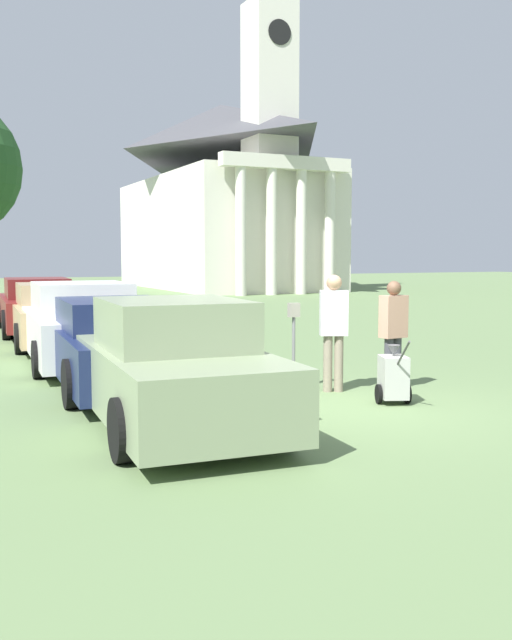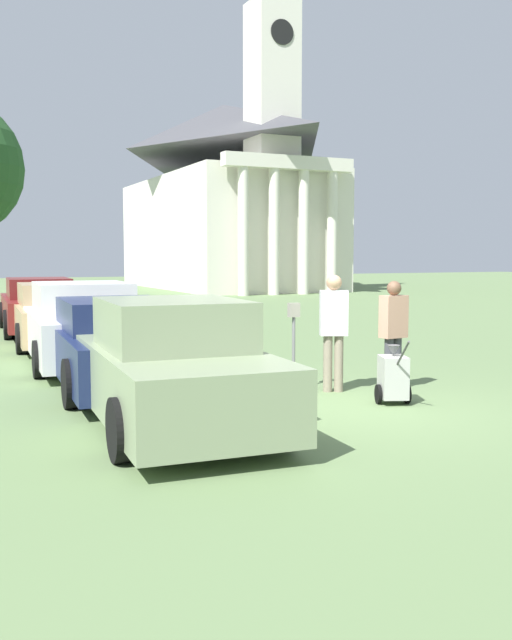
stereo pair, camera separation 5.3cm
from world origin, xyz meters
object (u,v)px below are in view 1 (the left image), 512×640
(person_worker, at_px, (334,325))
(church, at_px, (224,193))
(parked_car_tan, at_px, (54,316))
(parking_meter, at_px, (294,330))
(parked_car_navy, at_px, (113,344))
(parked_car_white, at_px, (81,326))
(equipment_cart, at_px, (393,377))
(parked_car_sage, at_px, (170,367))
(parked_car_maroon, at_px, (37,307))
(person_supervisor, at_px, (393,328))

(person_worker, relative_size, church, 0.08)
(parked_car_tan, height_order, parking_meter, parked_car_tan)
(parked_car_navy, height_order, church, church)
(parked_car_white, bearing_deg, person_worker, -54.51)
(parked_car_navy, xyz_separation_m, equipment_cart, (3.28, -3.14, -0.28))
(parked_car_sage, distance_m, parked_car_maroon, 11.74)
(equipment_cart, bearing_deg, parked_car_white, 139.96)
(parked_car_white, xyz_separation_m, person_worker, (2.96, -4.66, 0.32))
(parked_car_navy, distance_m, equipment_cart, 4.54)
(parked_car_white, relative_size, parked_car_maroon, 1.04)
(parked_car_white, bearing_deg, parked_car_sage, -86.93)
(person_supervisor, bearing_deg, parked_car_maroon, -77.54)
(parking_meter, bearing_deg, parked_car_maroon, 103.36)
(parked_car_navy, relative_size, equipment_cart, 5.39)
(parked_car_navy, bearing_deg, equipment_cart, -40.67)
(parked_car_tan, distance_m, person_worker, 8.45)
(person_supervisor, relative_size, equipment_cart, 1.72)
(parked_car_tan, height_order, church, church)
(equipment_cart, bearing_deg, person_worker, 125.97)
(parked_car_sage, xyz_separation_m, person_supervisor, (3.86, 0.70, 0.26))
(parked_car_navy, relative_size, parking_meter, 3.91)
(parking_meter, distance_m, person_worker, 0.63)
(person_worker, relative_size, equipment_cart, 1.82)
(parked_car_maroon, bearing_deg, equipment_cart, -71.50)
(parked_car_navy, bearing_deg, person_worker, -30.98)
(parked_car_white, xyz_separation_m, person_supervisor, (3.86, -4.96, 0.25))
(parking_meter, bearing_deg, equipment_cart, -61.56)
(parked_car_sage, distance_m, person_worker, 3.14)
(parked_car_maroon, height_order, parking_meter, parked_car_maroon)
(parked_car_tan, xyz_separation_m, person_worker, (2.96, -7.91, 0.37))
(parked_car_sage, distance_m, parked_car_white, 5.67)
(parked_car_sage, distance_m, parking_meter, 2.83)
(person_worker, distance_m, person_supervisor, 0.95)
(person_supervisor, height_order, church, church)
(parking_meter, height_order, equipment_cart, parking_meter)
(parked_car_tan, bearing_deg, parked_car_maroon, 93.07)
(parked_car_maroon, bearing_deg, person_supervisor, -67.64)
(parked_car_navy, height_order, parked_car_white, parked_car_white)
(parked_car_navy, relative_size, church, 0.25)
(church, bearing_deg, parked_car_navy, -115.29)
(parked_car_sage, xyz_separation_m, parked_car_maroon, (-0.00, 11.74, -0.02))
(parked_car_maroon, relative_size, person_supervisor, 2.96)
(parked_car_maroon, distance_m, equipment_cart, 12.32)
(parked_car_navy, xyz_separation_m, parked_car_tan, (0.00, 5.90, 0.01))
(person_worker, xyz_separation_m, equipment_cart, (0.31, -1.13, -0.66))
(parked_car_navy, bearing_deg, parked_car_white, 93.07)
(parked_car_maroon, bearing_deg, parked_car_sage, -86.93)
(parked_car_navy, bearing_deg, parked_car_sage, -86.93)
(parked_car_sage, distance_m, person_supervisor, 3.93)
(parked_car_white, bearing_deg, parking_meter, -57.10)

